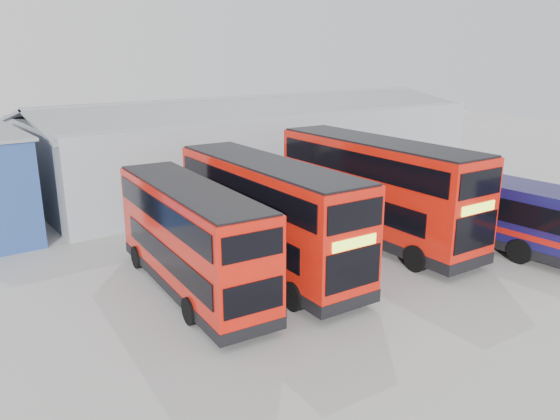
% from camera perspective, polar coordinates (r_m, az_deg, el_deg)
% --- Properties ---
extents(ground_plane, '(120.00, 120.00, 0.00)m').
position_cam_1_polar(ground_plane, '(19.78, 11.93, -10.36)').
color(ground_plane, gray).
rests_on(ground_plane, ground).
extents(maintenance_shed, '(30.50, 12.00, 5.89)m').
position_cam_1_polar(maintenance_shed, '(38.63, -2.24, 7.04)').
color(maintenance_shed, gray).
rests_on(maintenance_shed, ground).
extents(double_decker_left, '(3.23, 9.86, 4.10)m').
position_cam_1_polar(double_decker_left, '(20.47, -9.26, -3.10)').
color(double_decker_left, '#BB160A').
rests_on(double_decker_left, ground).
extents(double_decker_centre, '(3.25, 10.92, 4.56)m').
position_cam_1_polar(double_decker_centre, '(22.17, -1.35, -0.75)').
color(double_decker_centre, '#BB160A').
rests_on(double_decker_centre, ground).
extents(double_decker_right, '(3.38, 11.58, 4.84)m').
position_cam_1_polar(double_decker_right, '(26.15, 9.90, 1.96)').
color(double_decker_right, '#BB160A').
rests_on(double_decker_right, ground).
extents(single_decker_blue, '(2.92, 11.53, 3.11)m').
position_cam_1_polar(single_decker_blue, '(27.80, 19.58, 0.26)').
color(single_decker_blue, '#0E0F3F').
rests_on(single_decker_blue, ground).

